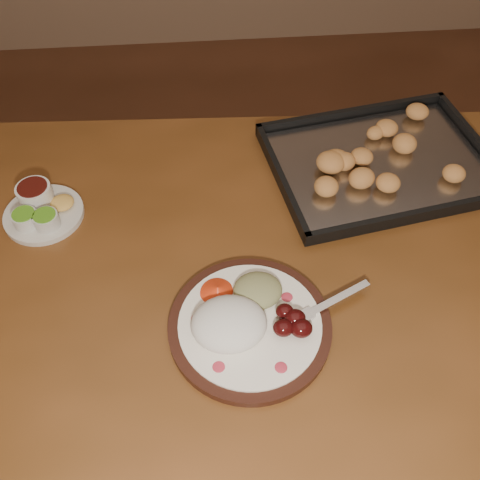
{
  "coord_description": "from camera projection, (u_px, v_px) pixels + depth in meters",
  "views": [
    {
      "loc": [
        -0.23,
        -0.65,
        1.55
      ],
      "look_at": [
        -0.17,
        -0.02,
        0.77
      ],
      "focal_mm": 40.0,
      "sensor_mm": 36.0,
      "label": 1
    }
  ],
  "objects": [
    {
      "name": "ground",
      "position": [
        297.0,
        391.0,
        1.63
      ],
      "size": [
        4.0,
        4.0,
        0.0
      ],
      "primitive_type": "plane",
      "color": "brown",
      "rests_on": "ground"
    },
    {
      "name": "dining_table",
      "position": [
        219.0,
        300.0,
        1.06
      ],
      "size": [
        1.54,
        0.97,
        0.75
      ],
      "rotation": [
        0.0,
        0.0,
        -0.05
      ],
      "color": "brown",
      "rests_on": "ground"
    },
    {
      "name": "dinner_plate",
      "position": [
        246.0,
        321.0,
        0.9
      ],
      "size": [
        0.36,
        0.28,
        0.06
      ],
      "rotation": [
        0.0,
        0.0,
        0.06
      ],
      "color": "black",
      "rests_on": "dining_table"
    },
    {
      "name": "condiment_saucer",
      "position": [
        40.0,
        209.0,
        1.06
      ],
      "size": [
        0.16,
        0.16,
        0.05
      ],
      "rotation": [
        0.0,
        0.0,
        0.16
      ],
      "color": "beige",
      "rests_on": "dining_table"
    },
    {
      "name": "baking_tray",
      "position": [
        381.0,
        161.0,
        1.15
      ],
      "size": [
        0.52,
        0.42,
        0.05
      ],
      "rotation": [
        0.0,
        0.0,
        0.18
      ],
      "color": "black",
      "rests_on": "dining_table"
    }
  ]
}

